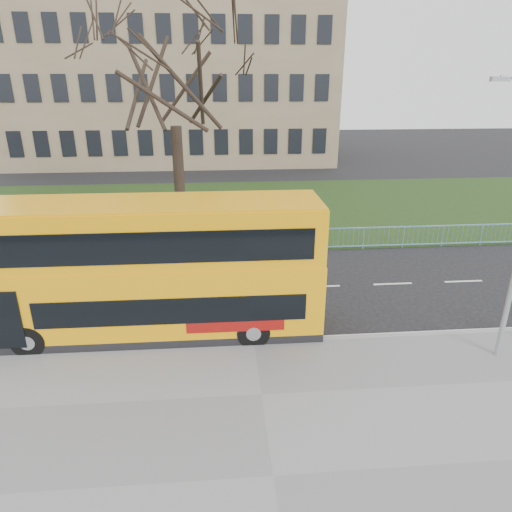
# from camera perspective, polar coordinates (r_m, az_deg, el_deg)

# --- Properties ---
(ground) EXTENTS (120.00, 120.00, 0.00)m
(ground) POSITION_cam_1_polar(r_m,az_deg,el_deg) (15.95, -0.72, -8.04)
(ground) COLOR black
(ground) RESTS_ON ground
(pavement) EXTENTS (80.00, 10.50, 0.12)m
(pavement) POSITION_cam_1_polar(r_m,az_deg,el_deg) (10.59, 2.17, -25.97)
(pavement) COLOR slate
(pavement) RESTS_ON ground
(kerb) EXTENTS (80.00, 0.20, 0.14)m
(kerb) POSITION_cam_1_polar(r_m,az_deg,el_deg) (14.59, -0.28, -10.79)
(kerb) COLOR gray
(kerb) RESTS_ON ground
(grass_verge) EXTENTS (80.00, 15.40, 0.08)m
(grass_verge) POSITION_cam_1_polar(r_m,az_deg,el_deg) (29.23, -2.72, 5.94)
(grass_verge) COLOR #1C3413
(grass_verge) RESTS_ON ground
(guard_railing) EXTENTS (40.00, 0.12, 1.10)m
(guard_railing) POSITION_cam_1_polar(r_m,az_deg,el_deg) (21.74, -1.96, 1.82)
(guard_railing) COLOR #75AED1
(guard_railing) RESTS_ON ground
(bare_tree) EXTENTS (9.15, 9.15, 13.07)m
(bare_tree) POSITION_cam_1_polar(r_m,az_deg,el_deg) (23.97, -10.15, 18.19)
(bare_tree) COLOR black
(bare_tree) RESTS_ON grass_verge
(civic_building) EXTENTS (30.00, 15.00, 14.00)m
(civic_building) POSITION_cam_1_polar(r_m,az_deg,el_deg) (49.03, -10.11, 20.16)
(civic_building) COLOR #7D6A4F
(civic_building) RESTS_ON ground
(yellow_bus) EXTENTS (10.42, 2.56, 4.36)m
(yellow_bus) POSITION_cam_1_polar(r_m,az_deg,el_deg) (14.58, -12.60, -1.31)
(yellow_bus) COLOR #FEA80A
(yellow_bus) RESTS_ON ground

